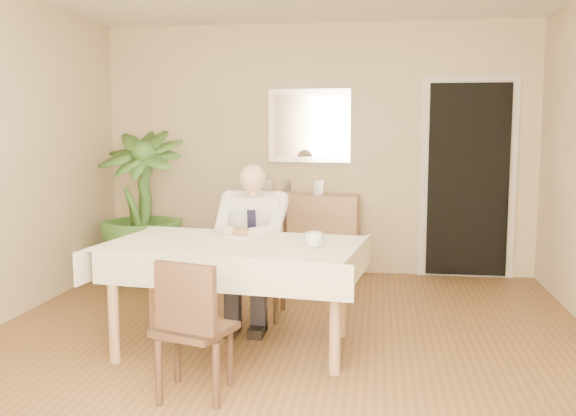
# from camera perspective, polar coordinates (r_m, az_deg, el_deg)

# --- Properties ---
(room) EXTENTS (5.00, 5.02, 2.60)m
(room) POSITION_cam_1_polar(r_m,az_deg,el_deg) (4.28, -0.66, 4.07)
(room) COLOR brown
(room) RESTS_ON ground
(window) EXTENTS (1.34, 0.04, 1.44)m
(window) POSITION_cam_1_polar(r_m,az_deg,el_deg) (1.87, -12.22, 4.55)
(window) COLOR beige
(window) RESTS_ON room
(doorway) EXTENTS (0.96, 0.07, 2.10)m
(doorway) POSITION_cam_1_polar(r_m,az_deg,el_deg) (6.77, 15.70, 2.39)
(doorway) COLOR beige
(doorway) RESTS_ON ground
(mirror) EXTENTS (0.86, 0.04, 0.76)m
(mirror) POSITION_cam_1_polar(r_m,az_deg,el_deg) (6.74, 1.90, 7.32)
(mirror) COLOR silver
(mirror) RESTS_ON room
(dining_table) EXTENTS (1.85, 1.24, 0.75)m
(dining_table) POSITION_cam_1_polar(r_m,az_deg,el_deg) (4.41, -4.82, -4.14)
(dining_table) COLOR #A97F5B
(dining_table) RESTS_ON ground
(chair_far) EXTENTS (0.46, 0.46, 0.94)m
(chair_far) POSITION_cam_1_polar(r_m,az_deg,el_deg) (5.29, -2.67, -3.76)
(chair_far) COLOR #3A2619
(chair_far) RESTS_ON ground
(chair_near) EXTENTS (0.48, 0.49, 0.81)m
(chair_near) POSITION_cam_1_polar(r_m,az_deg,el_deg) (3.67, -8.60, -10.05)
(chair_near) COLOR #3A2619
(chair_near) RESTS_ON ground
(seated_man) EXTENTS (0.48, 0.72, 1.24)m
(seated_man) POSITION_cam_1_polar(r_m,az_deg,el_deg) (4.98, -3.31, -2.56)
(seated_man) COLOR silver
(seated_man) RESTS_ON ground
(plate) EXTENTS (0.26, 0.26, 0.02)m
(plate) POSITION_cam_1_polar(r_m,az_deg,el_deg) (4.62, -4.22, -2.44)
(plate) COLOR white
(plate) RESTS_ON dining_table
(food) EXTENTS (0.14, 0.14, 0.06)m
(food) POSITION_cam_1_polar(r_m,az_deg,el_deg) (4.62, -4.23, -2.17)
(food) COLOR brown
(food) RESTS_ON dining_table
(knife) EXTENTS (0.01, 0.13, 0.01)m
(knife) POSITION_cam_1_polar(r_m,az_deg,el_deg) (4.56, -3.89, -2.37)
(knife) COLOR silver
(knife) RESTS_ON dining_table
(fork) EXTENTS (0.01, 0.13, 0.01)m
(fork) POSITION_cam_1_polar(r_m,az_deg,el_deg) (4.57, -4.88, -2.34)
(fork) COLOR silver
(fork) RESTS_ON dining_table
(coffee_mug) EXTENTS (0.13, 0.13, 0.10)m
(coffee_mug) POSITION_cam_1_polar(r_m,az_deg,el_deg) (4.19, 2.32, -2.84)
(coffee_mug) COLOR white
(coffee_mug) RESTS_ON dining_table
(sideboard) EXTENTS (1.08, 0.43, 0.85)m
(sideboard) POSITION_cam_1_polar(r_m,az_deg,el_deg) (6.68, 1.73, -2.39)
(sideboard) COLOR #A97F5B
(sideboard) RESTS_ON ground
(photo_frame_left) EXTENTS (0.10, 0.02, 0.14)m
(photo_frame_left) POSITION_cam_1_polar(r_m,az_deg,el_deg) (6.73, -1.86, 1.92)
(photo_frame_left) COLOR silver
(photo_frame_left) RESTS_ON sideboard
(photo_frame_center) EXTENTS (0.10, 0.02, 0.14)m
(photo_frame_center) POSITION_cam_1_polar(r_m,az_deg,el_deg) (6.67, -0.16, 1.88)
(photo_frame_center) COLOR silver
(photo_frame_center) RESTS_ON sideboard
(photo_frame_right) EXTENTS (0.10, 0.02, 0.14)m
(photo_frame_right) POSITION_cam_1_polar(r_m,az_deg,el_deg) (6.63, 2.74, 1.84)
(photo_frame_right) COLOR silver
(photo_frame_right) RESTS_ON sideboard
(potted_palm) EXTENTS (0.88, 0.88, 1.50)m
(potted_palm) POSITION_cam_1_polar(r_m,az_deg,el_deg) (6.54, -12.88, 0.14)
(potted_palm) COLOR #335D21
(potted_palm) RESTS_ON ground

